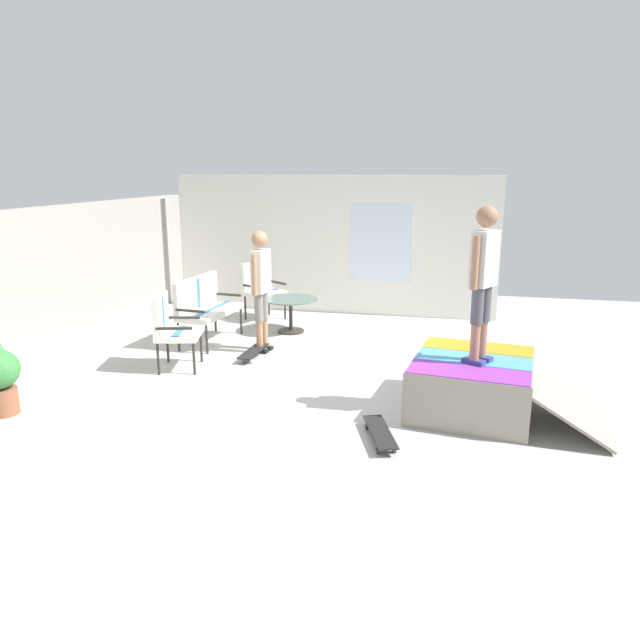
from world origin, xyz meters
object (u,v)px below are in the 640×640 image
at_px(patio_chair_near_house, 261,285).
at_px(person_skater, 483,273).
at_px(patio_bench, 204,303).
at_px(patio_table, 291,308).
at_px(patio_chair_by_wall, 170,325).
at_px(skateboard_by_bench, 254,351).
at_px(skateboard_spare, 380,432).
at_px(person_watching, 261,282).
at_px(skate_ramp, 475,385).

bearing_deg(patio_chair_near_house, person_skater, -134.77).
relative_size(patio_bench, patio_table, 1.44).
height_order(patio_chair_by_wall, skateboard_by_bench, patio_chair_by_wall).
relative_size(patio_chair_by_wall, skateboard_spare, 1.24).
distance_m(patio_chair_by_wall, person_watching, 1.47).
height_order(patio_table, skateboard_spare, patio_table).
bearing_deg(skateboard_spare, skateboard_by_bench, 42.72).
bearing_deg(patio_chair_by_wall, skateboard_spare, -117.62).
bearing_deg(person_skater, patio_table, 45.45).
bearing_deg(skateboard_by_bench, skate_ramp, -113.00).
xyz_separation_m(patio_chair_by_wall, skateboard_by_bench, (0.71, -0.92, -0.53)).
bearing_deg(patio_chair_near_house, patio_chair_by_wall, 174.26).
relative_size(patio_bench, skateboard_spare, 1.57).
distance_m(skate_ramp, patio_chair_near_house, 5.11).
xyz_separation_m(patio_bench, patio_chair_by_wall, (-1.32, -0.10, -0.00)).
bearing_deg(skateboard_by_bench, skateboard_spare, -137.28).
relative_size(patio_bench, person_watching, 0.72).
distance_m(patio_chair_near_house, person_skater, 5.28).
relative_size(skate_ramp, patio_bench, 1.73).
distance_m(skate_ramp, person_skater, 1.28).
height_order(person_skater, skateboard_spare, person_skater).
distance_m(patio_table, person_skater, 4.25).
xyz_separation_m(skate_ramp, patio_bench, (1.91, 4.07, 0.31)).
xyz_separation_m(patio_chair_by_wall, person_watching, (1.03, -0.95, 0.44)).
bearing_deg(patio_chair_by_wall, person_skater, -100.03).
bearing_deg(skateboard_by_bench, person_skater, -114.82).
xyz_separation_m(skate_ramp, skateboard_by_bench, (1.30, 3.06, -0.22)).
relative_size(person_skater, skateboard_spare, 2.04).
bearing_deg(skate_ramp, patio_table, 46.64).
relative_size(patio_table, person_watching, 0.50).
relative_size(skate_ramp, patio_chair_by_wall, 2.19).
relative_size(skateboard_by_bench, skateboard_spare, 0.98).
xyz_separation_m(patio_chair_near_house, skateboard_spare, (-4.54, -2.75, -0.53)).
bearing_deg(person_watching, skate_ramp, -118.03).
distance_m(person_watching, skateboard_by_bench, 1.02).
bearing_deg(person_skater, patio_chair_near_house, 45.23).
distance_m(patio_table, skateboard_by_bench, 1.49).
height_order(skate_ramp, skateboard_spare, skate_ramp).
bearing_deg(skateboard_by_bench, patio_chair_near_house, 15.48).
bearing_deg(patio_table, skateboard_by_bench, 173.84).
distance_m(patio_chair_near_house, skateboard_spare, 5.34).
bearing_deg(patio_bench, patio_chair_by_wall, -175.87).
xyz_separation_m(patio_bench, skateboard_spare, (-2.92, -3.14, -0.53)).
bearing_deg(skateboard_spare, person_watching, 38.70).
height_order(patio_table, person_skater, person_skater).
bearing_deg(patio_bench, person_skater, -116.44).
height_order(patio_bench, person_skater, person_skater).
bearing_deg(skateboard_by_bench, patio_table, -6.16).
height_order(patio_chair_near_house, person_watching, person_watching).
bearing_deg(patio_bench, skateboard_by_bench, -121.08).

